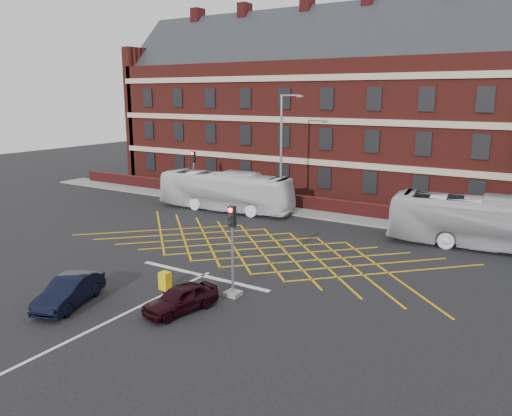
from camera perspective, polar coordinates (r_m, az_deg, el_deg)
The scene contains 16 objects.
ground at distance 28.82m, azimuth -1.79°, elevation -5.66°, with size 120.00×120.00×0.00m, color black.
victorian_building at distance 47.15m, azimuth 13.68°, elevation 10.91°, with size 51.00×12.17×20.40m.
boundary_wall at distance 39.75m, azimuth 8.65°, elevation 0.22°, with size 56.00×0.50×1.10m, color #531616.
far_pavement at distance 38.96m, azimuth 8.04°, elevation -0.76°, with size 60.00×3.00×0.12m, color slate.
box_junction_hatching at distance 30.42m, azimuth 0.30°, elevation -4.63°, with size 11.50×0.12×0.02m, color #CC990C.
stop_line at distance 26.15m, azimuth -6.09°, elevation -7.68°, with size 8.00×0.30×0.02m, color silver.
centre_line at distance 21.82m, azimuth -16.88°, elevation -12.50°, with size 0.15×14.00×0.02m, color silver.
bus_left at distance 40.11m, azimuth -3.52°, elevation 1.94°, with size 2.63×11.25×3.13m, color silver.
bus_right at distance 33.12m, azimuth 25.05°, elevation -1.53°, with size 2.71×11.59×3.23m, color #B9BABD.
car_navy at distance 23.86m, azimuth -20.56°, elevation -8.90°, with size 1.36×3.91×1.29m, color black.
car_maroon at distance 22.03m, azimuth -8.59°, elevation -10.17°, with size 1.39×3.45×1.17m, color black.
traffic_light_near at distance 22.97m, azimuth -2.70°, elevation -5.92°, with size 0.70×0.70×4.27m.
traffic_light_far at distance 44.45m, azimuth -7.09°, elevation 3.20°, with size 0.70×0.70×4.27m.
street_lamp at distance 37.84m, azimuth 2.95°, elevation 3.73°, with size 2.25×1.00×9.13m.
direction_signs at distance 45.14m, azimuth -6.76°, elevation 2.86°, with size 1.10×0.16×2.20m.
utility_cabinet at distance 24.52m, azimuth -10.36°, elevation -8.19°, with size 0.48×0.43×0.86m, color #E7B20D.
Camera 1 is at (15.21, -22.70, 9.16)m, focal length 35.00 mm.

